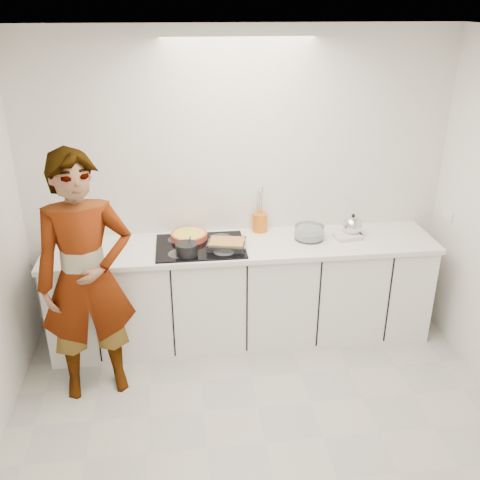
{
  "coord_description": "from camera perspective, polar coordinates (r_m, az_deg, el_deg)",
  "views": [
    {
      "loc": [
        -0.5,
        -2.71,
        2.75
      ],
      "look_at": [
        -0.05,
        1.05,
        1.05
      ],
      "focal_mm": 40.0,
      "sensor_mm": 36.0,
      "label": 1
    }
  ],
  "objects": [
    {
      "name": "wall_back",
      "position": [
        4.57,
        -0.2,
        5.7
      ],
      "size": [
        3.6,
        0.0,
        2.6
      ],
      "primitive_type": "cube",
      "color": "silver",
      "rests_on": "ground"
    },
    {
      "name": "cook",
      "position": [
        3.96,
        -16.07,
        -4.04
      ],
      "size": [
        0.76,
        0.58,
        1.88
      ],
      "primitive_type": "imported",
      "rotation": [
        0.0,
        0.0,
        0.2
      ],
      "color": "white",
      "rests_on": "floor"
    },
    {
      "name": "utensil_crock",
      "position": [
        4.64,
        2.14,
        1.91
      ],
      "size": [
        0.16,
        0.16,
        0.16
      ],
      "primitive_type": "cylinder",
      "rotation": [
        0.0,
        0.0,
        -0.29
      ],
      "color": "#D16413",
      "rests_on": "countertop"
    },
    {
      "name": "hob",
      "position": [
        4.37,
        -4.24,
        -0.67
      ],
      "size": [
        0.72,
        0.54,
        0.01
      ],
      "primitive_type": "cube",
      "color": "black",
      "rests_on": "countertop"
    },
    {
      "name": "mixing_bowl",
      "position": [
        4.53,
        7.4,
        0.74
      ],
      "size": [
        0.26,
        0.26,
        0.12
      ],
      "color": "silver",
      "rests_on": "countertop"
    },
    {
      "name": "baking_dish",
      "position": [
        4.31,
        -1.42,
        -0.4
      ],
      "size": [
        0.34,
        0.28,
        0.06
      ],
      "color": "silver",
      "rests_on": "hob"
    },
    {
      "name": "base_cabinets",
      "position": [
        4.64,
        0.28,
        -5.76
      ],
      "size": [
        3.2,
        0.58,
        0.87
      ],
      "primitive_type": "cube",
      "color": "white",
      "rests_on": "floor"
    },
    {
      "name": "kettle",
      "position": [
        4.64,
        11.89,
        1.43
      ],
      "size": [
        0.22,
        0.22,
        0.2
      ],
      "color": "black",
      "rests_on": "countertop"
    },
    {
      "name": "countertop",
      "position": [
        4.43,
        0.29,
        -0.65
      ],
      "size": [
        3.24,
        0.64,
        0.04
      ],
      "primitive_type": "cube",
      "color": "white",
      "rests_on": "base_cabinets"
    },
    {
      "name": "tart_dish",
      "position": [
        4.5,
        -5.45,
        0.49
      ],
      "size": [
        0.31,
        0.31,
        0.05
      ],
      "color": "#BA4B31",
      "rests_on": "hob"
    },
    {
      "name": "saucepan",
      "position": [
        4.2,
        -5.72,
        -0.98
      ],
      "size": [
        0.21,
        0.21,
        0.16
      ],
      "color": "black",
      "rests_on": "hob"
    },
    {
      "name": "floor",
      "position": [
        3.89,
        2.76,
        -20.81
      ],
      "size": [
        3.6,
        3.2,
        0.0
      ],
      "primitive_type": "cube",
      "color": "#B7B8AB",
      "rests_on": "ground"
    },
    {
      "name": "tea_towel",
      "position": [
        4.61,
        11.37,
        0.37
      ],
      "size": [
        0.24,
        0.19,
        0.04
      ],
      "primitive_type": "cube",
      "rotation": [
        0.0,
        0.0,
        0.17
      ],
      "color": "white",
      "rests_on": "countertop"
    },
    {
      "name": "ceiling",
      "position": [
        2.76,
        3.9,
        21.05
      ],
      "size": [
        3.6,
        3.2,
        0.0
      ],
      "primitive_type": "cube",
      "color": "white",
      "rests_on": "wall_back"
    }
  ]
}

